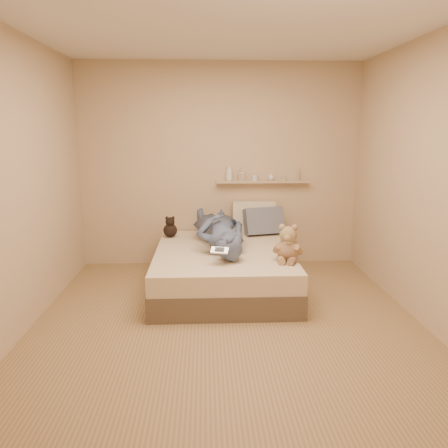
{
  "coord_description": "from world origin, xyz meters",
  "views": [
    {
      "loc": [
        -0.19,
        -3.78,
        1.76
      ],
      "look_at": [
        0.0,
        0.65,
        0.8
      ],
      "focal_mm": 35.0,
      "sensor_mm": 36.0,
      "label": 1
    }
  ],
  "objects_px": {
    "bed": "(223,269)",
    "dark_plush": "(170,228)",
    "pillow_cream": "(253,217)",
    "person": "(219,229)",
    "teddy_bear": "(288,246)",
    "game_console": "(220,250)",
    "pillow_grey": "(264,221)",
    "wall_shelf": "(262,182)"
  },
  "relations": [
    {
      "from": "bed",
      "to": "teddy_bear",
      "type": "bearing_deg",
      "value": -36.82
    },
    {
      "from": "dark_plush",
      "to": "person",
      "type": "bearing_deg",
      "value": -33.94
    },
    {
      "from": "person",
      "to": "dark_plush",
      "type": "bearing_deg",
      "value": -40.62
    },
    {
      "from": "bed",
      "to": "teddy_bear",
      "type": "relative_size",
      "value": 4.9
    },
    {
      "from": "game_console",
      "to": "person",
      "type": "xyz_separation_m",
      "value": [
        0.02,
        0.79,
        0.03
      ]
    },
    {
      "from": "bed",
      "to": "dark_plush",
      "type": "bearing_deg",
      "value": 136.61
    },
    {
      "from": "dark_plush",
      "to": "wall_shelf",
      "type": "bearing_deg",
      "value": 14.84
    },
    {
      "from": "game_console",
      "to": "pillow_cream",
      "type": "relative_size",
      "value": 0.34
    },
    {
      "from": "bed",
      "to": "dark_plush",
      "type": "height_order",
      "value": "dark_plush"
    },
    {
      "from": "bed",
      "to": "pillow_cream",
      "type": "distance_m",
      "value": 1.03
    },
    {
      "from": "game_console",
      "to": "wall_shelf",
      "type": "bearing_deg",
      "value": 67.98
    },
    {
      "from": "person",
      "to": "pillow_cream",
      "type": "bearing_deg",
      "value": -133.45
    },
    {
      "from": "person",
      "to": "game_console",
      "type": "bearing_deg",
      "value": 82.05
    },
    {
      "from": "teddy_bear",
      "to": "dark_plush",
      "type": "height_order",
      "value": "teddy_bear"
    },
    {
      "from": "game_console",
      "to": "dark_plush",
      "type": "distance_m",
      "value": 1.32
    },
    {
      "from": "wall_shelf",
      "to": "game_console",
      "type": "bearing_deg",
      "value": -112.02
    },
    {
      "from": "person",
      "to": "wall_shelf",
      "type": "distance_m",
      "value": 1.03
    },
    {
      "from": "bed",
      "to": "teddy_bear",
      "type": "xyz_separation_m",
      "value": [
        0.64,
        -0.48,
        0.39
      ]
    },
    {
      "from": "pillow_cream",
      "to": "pillow_grey",
      "type": "relative_size",
      "value": 1.1
    },
    {
      "from": "pillow_grey",
      "to": "wall_shelf",
      "type": "xyz_separation_m",
      "value": [
        -0.0,
        0.22,
        0.48
      ]
    },
    {
      "from": "dark_plush",
      "to": "pillow_cream",
      "type": "height_order",
      "value": "pillow_cream"
    },
    {
      "from": "game_console",
      "to": "person",
      "type": "relative_size",
      "value": 0.12
    },
    {
      "from": "dark_plush",
      "to": "person",
      "type": "distance_m",
      "value": 0.72
    },
    {
      "from": "pillow_cream",
      "to": "person",
      "type": "height_order",
      "value": "pillow_cream"
    },
    {
      "from": "pillow_cream",
      "to": "person",
      "type": "relative_size",
      "value": 0.35
    },
    {
      "from": "game_console",
      "to": "dark_plush",
      "type": "bearing_deg",
      "value": 115.8
    },
    {
      "from": "game_console",
      "to": "teddy_bear",
      "type": "bearing_deg",
      "value": 9.31
    },
    {
      "from": "bed",
      "to": "teddy_bear",
      "type": "distance_m",
      "value": 0.88
    },
    {
      "from": "pillow_cream",
      "to": "pillow_grey",
      "type": "xyz_separation_m",
      "value": [
        0.12,
        -0.14,
        -0.03
      ]
    },
    {
      "from": "bed",
      "to": "wall_shelf",
      "type": "relative_size",
      "value": 1.58
    },
    {
      "from": "dark_plush",
      "to": "pillow_cream",
      "type": "distance_m",
      "value": 1.09
    },
    {
      "from": "pillow_cream",
      "to": "pillow_grey",
      "type": "bearing_deg",
      "value": -49.69
    },
    {
      "from": "teddy_bear",
      "to": "person",
      "type": "bearing_deg",
      "value": 135.05
    },
    {
      "from": "wall_shelf",
      "to": "pillow_cream",
      "type": "bearing_deg",
      "value": -146.03
    },
    {
      "from": "pillow_grey",
      "to": "wall_shelf",
      "type": "bearing_deg",
      "value": 90.4
    },
    {
      "from": "game_console",
      "to": "teddy_bear",
      "type": "relative_size",
      "value": 0.48
    },
    {
      "from": "bed",
      "to": "person",
      "type": "relative_size",
      "value": 1.21
    },
    {
      "from": "teddy_bear",
      "to": "pillow_cream",
      "type": "bearing_deg",
      "value": 98.9
    },
    {
      "from": "teddy_bear",
      "to": "pillow_grey",
      "type": "height_order",
      "value": "teddy_bear"
    },
    {
      "from": "pillow_grey",
      "to": "person",
      "type": "distance_m",
      "value": 0.77
    },
    {
      "from": "pillow_grey",
      "to": "wall_shelf",
      "type": "height_order",
      "value": "wall_shelf"
    },
    {
      "from": "dark_plush",
      "to": "pillow_cream",
      "type": "relative_size",
      "value": 0.48
    }
  ]
}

